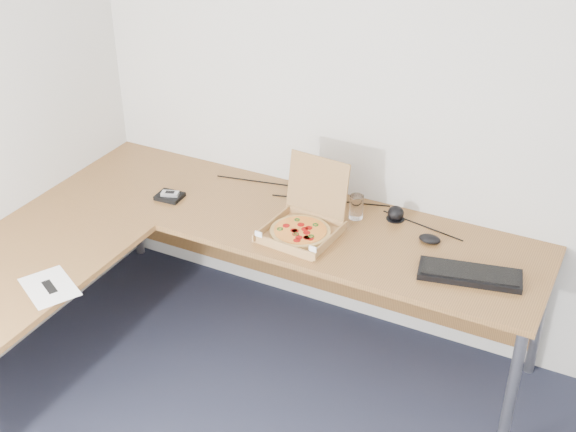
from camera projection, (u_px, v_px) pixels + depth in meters
The scene contains 11 objects.
room_shell at pixel (226, 326), 2.21m from camera, with size 3.50×3.50×2.50m, color silver, non-canonical shape.
desk at pixel (186, 250), 3.56m from camera, with size 2.50×2.20×0.73m.
pizza_box at pixel (302, 227), 3.60m from camera, with size 0.32×0.37×0.32m.
drinking_glass at pixel (356, 207), 3.72m from camera, with size 0.07×0.07×0.12m, color silver.
keyboard at pixel (470, 275), 3.31m from camera, with size 0.44×0.16×0.03m, color black.
mouse at pixel (430, 239), 3.55m from camera, with size 0.10×0.07×0.04m, color black.
wallet at pixel (170, 196), 3.91m from camera, with size 0.13×0.11×0.02m, color black.
phone at pixel (170, 194), 3.90m from camera, with size 0.09×0.05×0.02m, color #B2B5BA.
paper_sheet at pixel (49, 287), 3.26m from camera, with size 0.27×0.19×0.00m, color white.
dome_speaker at pixel (396, 212), 3.72m from camera, with size 0.09×0.09×0.08m, color black.
cable_bundle at pixel (330, 201), 3.89m from camera, with size 0.66×0.04×0.01m, color black, non-canonical shape.
Camera 1 is at (0.95, -1.47, 2.65)m, focal length 47.96 mm.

